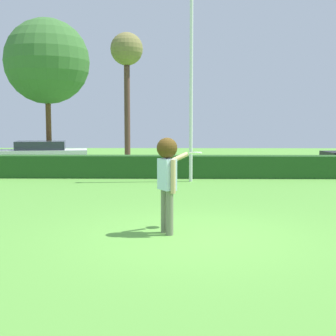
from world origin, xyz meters
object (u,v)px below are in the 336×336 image
object	(u,v)px
willow_tree	(47,62)
maple_tree	(127,55)
person	(167,171)
lamppost	(191,73)
parked_car_white	(41,153)
frisbee	(195,153)

from	to	relation	value
willow_tree	maple_tree	bearing A→B (deg)	25.64
person	lamppost	bearing A→B (deg)	85.05
person	parked_car_white	xyz separation A→B (m)	(-6.12, 12.72, -0.51)
maple_tree	willow_tree	world-z (taller)	willow_tree
frisbee	lamppost	world-z (taller)	lamppost
lamppost	maple_tree	world-z (taller)	lamppost
person	frisbee	bearing A→B (deg)	48.32
frisbee	maple_tree	world-z (taller)	maple_tree
person	maple_tree	xyz separation A→B (m)	(-2.41, 15.64, 4.38)
person	willow_tree	xyz separation A→B (m)	(-6.06, 13.89, 3.82)
person	willow_tree	distance (m)	15.62
frisbee	maple_tree	size ratio (longest dim) A/B	0.04
willow_tree	person	bearing A→B (deg)	-66.44
person	maple_tree	world-z (taller)	maple_tree
person	frisbee	distance (m)	0.87
parked_car_white	maple_tree	world-z (taller)	maple_tree
lamppost	parked_car_white	bearing A→B (deg)	144.26
parked_car_white	maple_tree	bearing A→B (deg)	38.20
lamppost	willow_tree	bearing A→B (deg)	138.03
person	willow_tree	size ratio (longest dim) A/B	0.26
lamppost	parked_car_white	distance (m)	8.94
frisbee	maple_tree	bearing A→B (deg)	101.10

